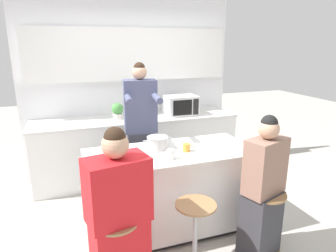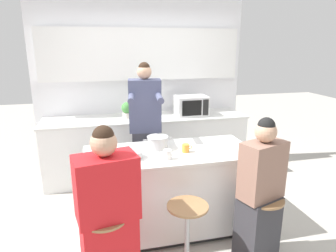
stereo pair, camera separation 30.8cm
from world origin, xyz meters
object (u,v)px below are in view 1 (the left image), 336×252
(person_cooking, at_px, (141,137))
(coffee_cup_far, at_px, (171,154))
(fruit_bowl, at_px, (104,156))
(bar_stool_rightmost, at_px, (264,222))
(kitchen_island, at_px, (170,191))
(potted_plant, at_px, (118,111))
(person_seated_near, at_px, (263,194))
(person_wrapped_blanket, at_px, (119,218))
(bar_stool_center, at_px, (195,235))
(coffee_cup_near, at_px, (187,147))
(cooking_pot, at_px, (158,143))
(microwave, at_px, (181,105))

(person_cooking, bearing_deg, coffee_cup_far, -77.43)
(fruit_bowl, bearing_deg, bar_stool_rightmost, -26.59)
(kitchen_island, relative_size, coffee_cup_far, 15.35)
(potted_plant, bearing_deg, person_seated_near, -65.85)
(person_seated_near, bearing_deg, person_wrapped_blanket, 161.12)
(kitchen_island, bearing_deg, bar_stool_center, -90.00)
(kitchen_island, bearing_deg, fruit_bowl, 179.74)
(kitchen_island, height_order, person_wrapped_blanket, person_wrapped_blanket)
(fruit_bowl, distance_m, coffee_cup_near, 0.83)
(bar_stool_center, relative_size, cooking_pot, 2.07)
(coffee_cup_near, relative_size, microwave, 0.23)
(bar_stool_rightmost, distance_m, potted_plant, 2.46)
(cooking_pot, relative_size, fruit_bowl, 1.39)
(kitchen_island, bearing_deg, person_cooking, 102.72)
(microwave, bearing_deg, kitchen_island, -115.61)
(person_cooking, bearing_deg, bar_stool_center, -76.04)
(person_wrapped_blanket, relative_size, cooking_pot, 4.48)
(bar_stool_center, relative_size, person_seated_near, 0.47)
(person_wrapped_blanket, xyz_separation_m, fruit_bowl, (-0.01, 0.66, 0.27))
(cooking_pot, distance_m, potted_plant, 1.36)
(bar_stool_rightmost, xyz_separation_m, microwave, (-0.02, 2.10, 0.73))
(cooking_pot, height_order, coffee_cup_near, cooking_pot)
(person_wrapped_blanket, height_order, person_seated_near, person_wrapped_blanket)
(cooking_pot, bearing_deg, fruit_bowl, -168.81)
(bar_stool_center, distance_m, bar_stool_rightmost, 0.70)
(person_cooking, xyz_separation_m, coffee_cup_far, (0.07, -0.85, 0.07))
(person_cooking, height_order, person_wrapped_blanket, person_cooking)
(cooking_pot, bearing_deg, bar_stool_center, -82.28)
(potted_plant, bearing_deg, bar_stool_center, -82.47)
(person_cooking, distance_m, coffee_cup_near, 0.77)
(bar_stool_center, relative_size, coffee_cup_near, 5.99)
(potted_plant, bearing_deg, fruit_bowl, -105.16)
(person_cooking, relative_size, person_seated_near, 1.28)
(person_wrapped_blanket, relative_size, potted_plant, 5.98)
(person_wrapped_blanket, bearing_deg, person_seated_near, -11.22)
(person_cooking, distance_m, fruit_bowl, 0.83)
(cooking_pot, bearing_deg, coffee_cup_far, -84.22)
(bar_stool_center, distance_m, coffee_cup_near, 0.85)
(person_seated_near, distance_m, coffee_cup_near, 0.85)
(person_seated_near, relative_size, potted_plant, 5.90)
(bar_stool_center, xyz_separation_m, microwave, (0.68, 2.06, 0.73))
(bar_stool_rightmost, relative_size, cooking_pot, 2.07)
(fruit_bowl, xyz_separation_m, potted_plant, (0.40, 1.46, 0.11))
(person_seated_near, xyz_separation_m, coffee_cup_near, (-0.52, 0.60, 0.32))
(kitchen_island, xyz_separation_m, fruit_bowl, (-0.67, 0.00, 0.48))
(person_cooking, xyz_separation_m, person_seated_near, (0.82, -1.31, -0.25))
(potted_plant, bearing_deg, coffee_cup_near, -74.14)
(coffee_cup_far, bearing_deg, coffee_cup_near, 32.21)
(bar_stool_rightmost, bearing_deg, coffee_cup_near, 131.02)
(person_cooking, height_order, cooking_pot, person_cooking)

